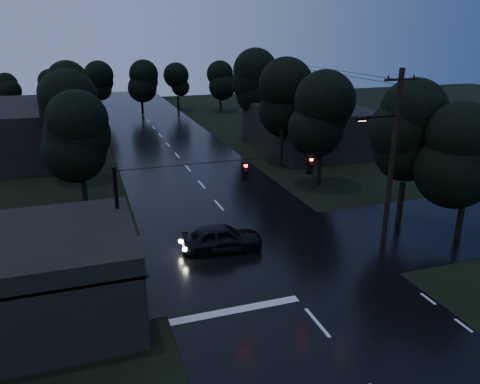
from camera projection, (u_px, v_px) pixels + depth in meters
main_road at (188, 169)px, 42.37m from camera, size 12.00×120.00×0.02m
cross_street at (259, 253)px, 26.26m from camera, size 60.00×9.00×0.02m
building_far_right at (308, 127)px, 49.48m from camera, size 10.00×14.00×4.40m
building_far_left at (26, 130)px, 46.26m from camera, size 10.00×16.00×5.00m
utility_pole_main at (391, 156)px, 25.89m from camera, size 3.50×0.30×10.00m
utility_pole_far at (282, 125)px, 41.83m from camera, size 2.00×0.30×7.50m
anchor_pole_left at (119, 228)px, 22.11m from camera, size 0.18×0.18×6.00m
span_signals at (277, 167)px, 23.81m from camera, size 15.00×0.37×1.12m
tree_corner_near at (409, 133)px, 28.23m from camera, size 4.48×4.48×9.44m
tree_corner_far at (471, 154)px, 26.40m from camera, size 3.92×3.92×8.26m
tree_left_a at (78, 136)px, 30.77m from camera, size 3.92×3.92×8.26m
tree_left_b at (69, 112)px, 37.63m from camera, size 4.20×4.20×8.85m
tree_left_c at (63, 93)px, 46.28m from camera, size 4.48×4.48×9.44m
tree_right_a at (322, 116)px, 36.11m from camera, size 4.20×4.20×8.85m
tree_right_b at (287, 97)px, 43.33m from camera, size 4.48×4.48×9.44m
tree_right_c at (255, 82)px, 52.34m from camera, size 4.76×4.76×10.03m
car at (222, 238)px, 26.37m from camera, size 4.74×2.32×1.56m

